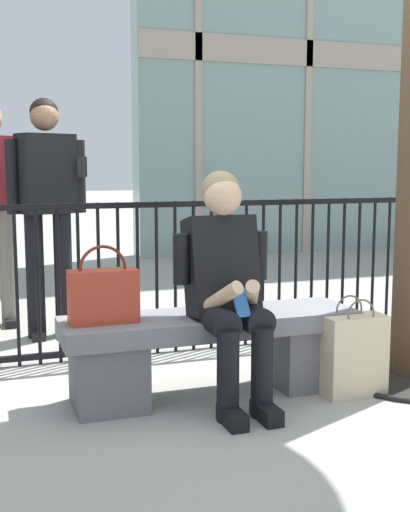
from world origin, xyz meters
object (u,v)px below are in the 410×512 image
(seated_person_with_phone, at_px, (227,280))
(shopping_bag, at_px, (354,354))
(bystander_further_back, at_px, (47,199))
(stone_bench, at_px, (211,346))
(handbag_on_bench, at_px, (103,295))

(seated_person_with_phone, relative_size, shopping_bag, 2.24)
(shopping_bag, xyz_separation_m, bystander_further_back, (-1.41, 1.82, 0.78))
(seated_person_with_phone, height_order, bystander_further_back, bystander_further_back)
(seated_person_with_phone, bearing_deg, shopping_bag, -10.05)
(stone_bench, xyz_separation_m, shopping_bag, (0.73, -0.25, -0.05))
(handbag_on_bench, relative_size, shopping_bag, 0.73)
(stone_bench, bearing_deg, handbag_on_bench, -179.01)
(stone_bench, relative_size, bystander_further_back, 0.94)
(stone_bench, bearing_deg, shopping_bag, -18.96)
(seated_person_with_phone, xyz_separation_m, handbag_on_bench, (-0.62, 0.12, -0.06))
(shopping_bag, bearing_deg, bystander_further_back, 127.80)
(shopping_bag, bearing_deg, seated_person_with_phone, 169.95)
(handbag_on_bench, xyz_separation_m, shopping_bag, (1.31, -0.24, -0.37))
(seated_person_with_phone, distance_m, shopping_bag, 0.82)
(stone_bench, distance_m, handbag_on_bench, 0.66)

